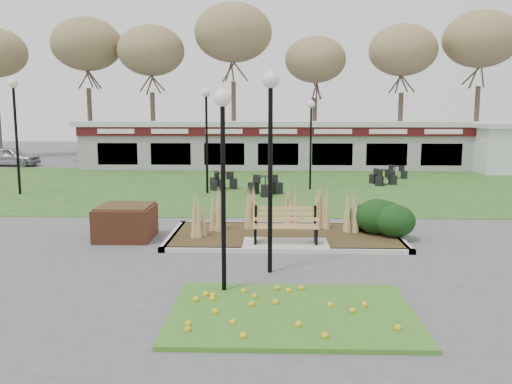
{
  "coord_description": "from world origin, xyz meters",
  "views": [
    {
      "loc": [
        -0.36,
        -13.56,
        3.49
      ],
      "look_at": [
        -0.82,
        2.0,
        1.18
      ],
      "focal_mm": 38.0,
      "sensor_mm": 36.0,
      "label": 1
    }
  ],
  "objects_px": {
    "lamp_post_mid_left": "(206,117)",
    "bistro_set_d": "(382,180)",
    "brick_planter": "(126,222)",
    "bistro_set_a": "(221,183)",
    "bistro_set_b": "(265,188)",
    "car_black": "(112,148)",
    "car_silver": "(11,156)",
    "bistro_set_c": "(395,174)",
    "park_bench": "(286,224)",
    "lamp_post_near_left": "(270,128)",
    "lamp_post_near_right": "(223,147)",
    "lamp_post_mid_right": "(311,125)",
    "food_pavilion": "(278,145)",
    "lamp_post_far_left": "(15,111)"
  },
  "relations": [
    {
      "from": "bistro_set_d",
      "to": "lamp_post_mid_right",
      "type": "bearing_deg",
      "value": -154.97
    },
    {
      "from": "bistro_set_b",
      "to": "car_black",
      "type": "bearing_deg",
      "value": 123.63
    },
    {
      "from": "brick_planter",
      "to": "bistro_set_c",
      "type": "height_order",
      "value": "brick_planter"
    },
    {
      "from": "lamp_post_near_right",
      "to": "lamp_post_mid_right",
      "type": "bearing_deg",
      "value": 79.51
    },
    {
      "from": "bistro_set_a",
      "to": "car_black",
      "type": "height_order",
      "value": "car_black"
    },
    {
      "from": "bistro_set_c",
      "to": "car_silver",
      "type": "distance_m",
      "value": 24.17
    },
    {
      "from": "lamp_post_far_left",
      "to": "car_silver",
      "type": "relative_size",
      "value": 1.32
    },
    {
      "from": "lamp_post_near_left",
      "to": "bistro_set_d",
      "type": "relative_size",
      "value": 3.19
    },
    {
      "from": "park_bench",
      "to": "brick_planter",
      "type": "bearing_deg",
      "value": 170.31
    },
    {
      "from": "lamp_post_mid_left",
      "to": "car_silver",
      "type": "distance_m",
      "value": 18.46
    },
    {
      "from": "car_silver",
      "to": "car_black",
      "type": "xyz_separation_m",
      "value": [
        5.0,
        5.61,
        0.19
      ]
    },
    {
      "from": "lamp_post_mid_left",
      "to": "lamp_post_near_right",
      "type": "bearing_deg",
      "value": -81.8
    },
    {
      "from": "food_pavilion",
      "to": "car_black",
      "type": "bearing_deg",
      "value": 151.64
    },
    {
      "from": "lamp_post_near_right",
      "to": "bistro_set_d",
      "type": "xyz_separation_m",
      "value": [
        6.22,
        15.96,
        -2.58
      ]
    },
    {
      "from": "lamp_post_mid_left",
      "to": "bistro_set_d",
      "type": "relative_size",
      "value": 3.3
    },
    {
      "from": "lamp_post_near_right",
      "to": "bistro_set_b",
      "type": "xyz_separation_m",
      "value": [
        0.64,
        12.56,
        -2.56
      ]
    },
    {
      "from": "lamp_post_far_left",
      "to": "bistro_set_b",
      "type": "bearing_deg",
      "value": 0.63
    },
    {
      "from": "bistro_set_d",
      "to": "car_black",
      "type": "height_order",
      "value": "car_black"
    },
    {
      "from": "lamp_post_near_right",
      "to": "lamp_post_mid_left",
      "type": "height_order",
      "value": "lamp_post_mid_left"
    },
    {
      "from": "bistro_set_a",
      "to": "bistro_set_c",
      "type": "distance_m",
      "value": 9.69
    },
    {
      "from": "lamp_post_mid_left",
      "to": "bistro_set_c",
      "type": "height_order",
      "value": "lamp_post_mid_left"
    },
    {
      "from": "bistro_set_a",
      "to": "bistro_set_c",
      "type": "xyz_separation_m",
      "value": [
        8.75,
        4.16,
        -0.03
      ]
    },
    {
      "from": "food_pavilion",
      "to": "car_black",
      "type": "height_order",
      "value": "food_pavilion"
    },
    {
      "from": "bistro_set_a",
      "to": "bistro_set_d",
      "type": "relative_size",
      "value": 1.04
    },
    {
      "from": "bistro_set_c",
      "to": "car_black",
      "type": "distance_m",
      "value": 21.81
    },
    {
      "from": "park_bench",
      "to": "lamp_post_near_right",
      "type": "relative_size",
      "value": 0.44
    },
    {
      "from": "bistro_set_b",
      "to": "car_silver",
      "type": "height_order",
      "value": "car_silver"
    },
    {
      "from": "brick_planter",
      "to": "car_black",
      "type": "height_order",
      "value": "car_black"
    },
    {
      "from": "lamp_post_mid_left",
      "to": "bistro_set_b",
      "type": "distance_m",
      "value": 3.92
    },
    {
      "from": "brick_planter",
      "to": "lamp_post_mid_right",
      "type": "xyz_separation_m",
      "value": [
        5.77,
        9.79,
        2.43
      ]
    },
    {
      "from": "lamp_post_mid_right",
      "to": "lamp_post_far_left",
      "type": "relative_size",
      "value": 0.82
    },
    {
      "from": "park_bench",
      "to": "lamp_post_near_right",
      "type": "bearing_deg",
      "value": -108.78
    },
    {
      "from": "lamp_post_near_left",
      "to": "lamp_post_far_left",
      "type": "height_order",
      "value": "lamp_post_far_left"
    },
    {
      "from": "brick_planter",
      "to": "bistro_set_d",
      "type": "xyz_separation_m",
      "value": [
        9.34,
        11.46,
        -0.21
      ]
    },
    {
      "from": "brick_planter",
      "to": "bistro_set_a",
      "type": "distance_m",
      "value": 9.92
    },
    {
      "from": "park_bench",
      "to": "lamp_post_near_left",
      "type": "bearing_deg",
      "value": -99.74
    },
    {
      "from": "lamp_post_mid_left",
      "to": "lamp_post_far_left",
      "type": "xyz_separation_m",
      "value": [
        -7.96,
        -0.52,
        0.27
      ]
    },
    {
      "from": "food_pavilion",
      "to": "bistro_set_a",
      "type": "xyz_separation_m",
      "value": [
        -2.67,
        -9.2,
        -1.2
      ]
    },
    {
      "from": "lamp_post_far_left",
      "to": "lamp_post_mid_right",
      "type": "bearing_deg",
      "value": 8.43
    },
    {
      "from": "car_black",
      "to": "lamp_post_far_left",
      "type": "bearing_deg",
      "value": 160.36
    },
    {
      "from": "park_bench",
      "to": "bistro_set_a",
      "type": "relative_size",
      "value": 1.2
    },
    {
      "from": "lamp_post_near_left",
      "to": "lamp_post_near_right",
      "type": "bearing_deg",
      "value": -121.29
    },
    {
      "from": "lamp_post_near_left",
      "to": "food_pavilion",
      "type": "bearing_deg",
      "value": 88.97
    },
    {
      "from": "park_bench",
      "to": "lamp_post_far_left",
      "type": "height_order",
      "value": "lamp_post_far_left"
    },
    {
      "from": "lamp_post_far_left",
      "to": "bistro_set_a",
      "type": "height_order",
      "value": "lamp_post_far_left"
    },
    {
      "from": "brick_planter",
      "to": "lamp_post_far_left",
      "type": "height_order",
      "value": "lamp_post_far_left"
    },
    {
      "from": "car_black",
      "to": "bistro_set_d",
      "type": "bearing_deg",
      "value": -152.92
    },
    {
      "from": "park_bench",
      "to": "bistro_set_b",
      "type": "relative_size",
      "value": 1.13
    },
    {
      "from": "lamp_post_near_right",
      "to": "lamp_post_mid_left",
      "type": "xyz_separation_m",
      "value": [
        -1.87,
        12.96,
        0.42
      ]
    },
    {
      "from": "bistro_set_c",
      "to": "bistro_set_d",
      "type": "height_order",
      "value": "bistro_set_d"
    }
  ]
}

